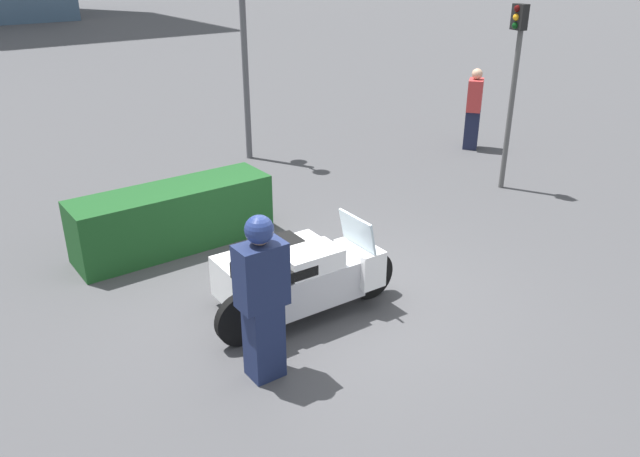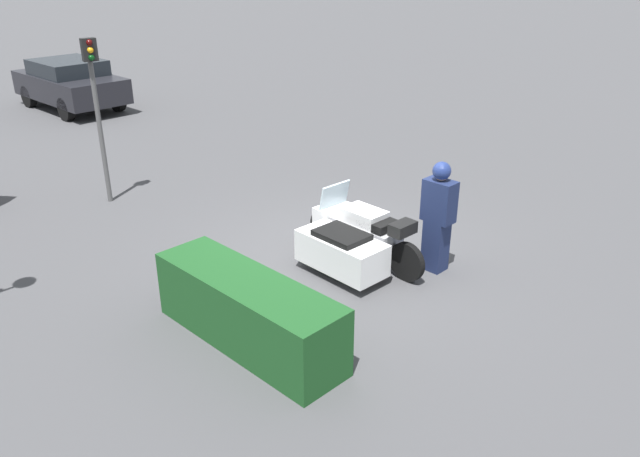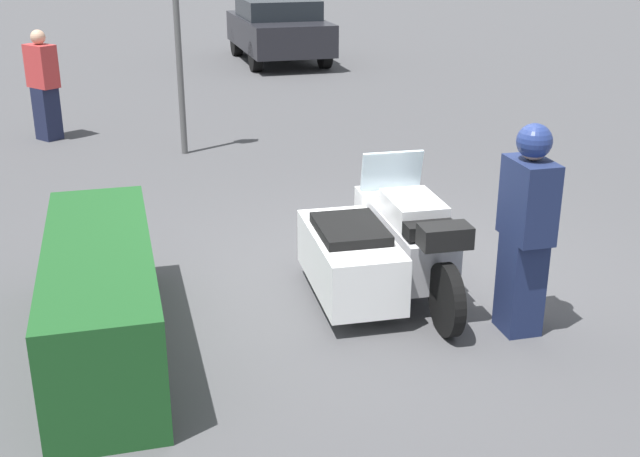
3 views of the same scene
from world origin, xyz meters
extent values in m
plane|color=#424244|center=(0.00, 0.00, 0.00)|extent=(160.00, 160.00, 0.00)
cylinder|color=black|center=(0.52, -0.24, 0.30)|extent=(0.61, 0.12, 0.61)
cylinder|color=black|center=(-1.24, -0.18, 0.30)|extent=(0.61, 0.12, 0.61)
cylinder|color=black|center=(-0.51, 0.40, 0.24)|extent=(0.48, 0.12, 0.47)
cube|color=#B7B7BC|center=(-0.36, -0.21, 0.44)|extent=(1.25, 0.50, 0.45)
cube|color=white|center=(-0.36, -0.21, 0.76)|extent=(0.69, 0.46, 0.24)
cube|color=black|center=(-0.64, -0.20, 0.74)|extent=(0.51, 0.45, 0.12)
cube|color=white|center=(0.34, -0.23, 0.53)|extent=(0.34, 0.63, 0.44)
cube|color=silver|center=(0.29, -0.23, 0.94)|extent=(0.13, 0.60, 0.40)
sphere|color=white|center=(0.56, -0.24, 0.46)|extent=(0.18, 0.18, 0.18)
cube|color=white|center=(-0.45, 0.40, 0.39)|extent=(1.42, 0.70, 0.50)
sphere|color=white|center=(0.14, 0.38, 0.42)|extent=(0.47, 0.48, 0.47)
cube|color=black|center=(-0.45, 0.40, 0.68)|extent=(0.79, 0.58, 0.09)
cube|color=black|center=(-1.12, -0.18, 0.81)|extent=(0.25, 0.42, 0.18)
cube|color=#192347|center=(-1.32, -0.78, 0.41)|extent=(0.33, 0.29, 0.81)
cube|color=#192347|center=(-1.32, -0.78, 1.13)|extent=(0.48, 0.29, 0.64)
sphere|color=tan|center=(-1.32, -0.78, 1.56)|extent=(0.22, 0.22, 0.22)
sphere|color=navy|center=(-1.32, -0.78, 1.60)|extent=(0.27, 0.27, 0.27)
cube|color=#19471E|center=(-0.81, 2.50, 0.45)|extent=(2.80, 0.80, 0.89)
cylinder|color=#4C4C4C|center=(4.91, 1.32, 1.36)|extent=(0.09, 0.09, 2.71)
cube|color=black|center=(4.86, 1.33, 2.91)|extent=(0.19, 0.28, 0.40)
sphere|color=#410707|center=(4.79, 1.35, 3.04)|extent=(0.11, 0.11, 0.11)
sphere|color=orange|center=(4.79, 1.35, 2.91)|extent=(0.11, 0.11, 0.11)
sphere|color=#07350F|center=(4.79, 1.35, 2.78)|extent=(0.11, 0.11, 0.11)
cube|color=black|center=(12.91, -1.77, 0.70)|extent=(4.08, 1.92, 0.72)
cube|color=black|center=(12.91, -1.77, 1.28)|extent=(2.13, 1.75, 0.44)
cylinder|color=black|center=(14.15, -0.93, 0.34)|extent=(0.68, 0.23, 0.68)
cylinder|color=black|center=(14.18, -2.57, 0.34)|extent=(0.68, 0.23, 0.68)
cylinder|color=black|center=(11.64, -0.97, 0.34)|extent=(0.68, 0.23, 0.68)
cylinder|color=black|center=(11.66, -2.61, 0.34)|extent=(0.68, 0.23, 0.68)
camera|label=1|loc=(-3.90, -5.26, 3.93)|focal=35.00mm
camera|label=2|loc=(-6.10, 6.60, 4.54)|focal=35.00mm
camera|label=3|loc=(-6.63, 2.29, 3.13)|focal=45.00mm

